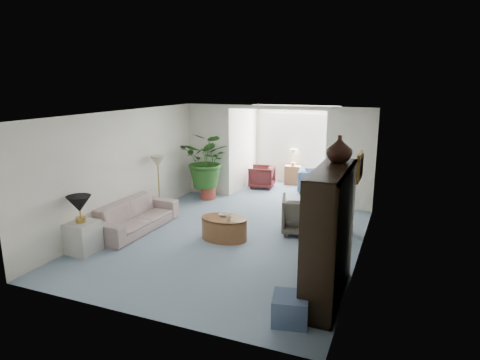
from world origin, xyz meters
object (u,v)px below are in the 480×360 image
at_px(side_table_dark, 338,218).
at_px(coffee_cup, 229,218).
at_px(coffee_bowl, 224,215).
at_px(sunroom_chair_blue, 312,181).
at_px(floor_lamp, 158,162).
at_px(wingback_chair, 302,215).
at_px(framed_picture, 361,167).
at_px(cabinet_urn, 339,149).
at_px(ottoman, 290,309).
at_px(coffee_table, 224,228).
at_px(entertainment_cabinet, 329,235).
at_px(sunroom_table, 293,175).
at_px(table_lamp, 79,204).
at_px(end_table, 82,237).
at_px(sofa, 135,216).
at_px(sunroom_chair_maroon, 262,177).
at_px(plant_pot, 208,193).

bearing_deg(side_table_dark, coffee_cup, -144.43).
relative_size(coffee_bowl, sunroom_chair_blue, 0.27).
bearing_deg(floor_lamp, wingback_chair, -0.88).
height_order(framed_picture, cabinet_urn, cabinet_urn).
distance_m(wingback_chair, ottoman, 3.38).
distance_m(coffee_table, wingback_chair, 1.67).
relative_size(coffee_cup, entertainment_cabinet, 0.05).
height_order(ottoman, sunroom_chair_blue, sunroom_chair_blue).
relative_size(framed_picture, wingback_chair, 0.58).
bearing_deg(cabinet_urn, coffee_table, 156.45).
xyz_separation_m(coffee_cup, sunroom_table, (-0.07, 5.06, -0.20)).
xyz_separation_m(floor_lamp, coffee_table, (2.17, -1.01, -1.02)).
bearing_deg(sunroom_chair_blue, table_lamp, 144.45).
bearing_deg(ottoman, end_table, 169.49).
height_order(side_table_dark, entertainment_cabinet, entertainment_cabinet).
xyz_separation_m(end_table, cabinet_urn, (4.50, 0.56, 1.84)).
bearing_deg(end_table, sofa, 81.57).
bearing_deg(wingback_chair, sunroom_chair_maroon, -72.66).
height_order(coffee_table, ottoman, coffee_table).
distance_m(end_table, plant_pot, 4.13).
bearing_deg(end_table, plant_pot, 82.28).
relative_size(coffee_table, coffee_bowl, 4.73).
distance_m(wingback_chair, sunroom_chair_blue, 3.29).
bearing_deg(ottoman, entertainment_cabinet, 69.13).
bearing_deg(table_lamp, sunroom_chair_maroon, 75.51).
relative_size(framed_picture, floor_lamp, 1.39).
relative_size(coffee_cup, ottoman, 0.21).
height_order(framed_picture, coffee_bowl, framed_picture).
distance_m(table_lamp, coffee_bowl, 2.74).
distance_m(ottoman, sunroom_chair_blue, 6.67).
xyz_separation_m(floor_lamp, ottoman, (4.19, -3.36, -1.07)).
relative_size(ottoman, sunroom_table, 0.79).
height_order(coffee_table, entertainment_cabinet, entertainment_cabinet).
bearing_deg(sofa, sunroom_chair_maroon, -15.17).
bearing_deg(floor_lamp, table_lamp, -89.89).
bearing_deg(framed_picture, sofa, -178.52).
height_order(table_lamp, plant_pot, table_lamp).
bearing_deg(side_table_dark, sofa, -159.73).
relative_size(cabinet_urn, sunroom_chair_maroon, 0.56).
bearing_deg(sunroom_chair_maroon, ottoman, 14.09).
relative_size(wingback_chair, ottoman, 1.86).
xyz_separation_m(entertainment_cabinet, plant_pot, (-3.94, 4.03, -0.80)).
distance_m(coffee_bowl, sunroom_chair_maroon, 4.16).
xyz_separation_m(coffee_bowl, coffee_cup, (0.20, -0.20, 0.02)).
height_order(framed_picture, end_table, framed_picture).
distance_m(coffee_bowl, ottoman, 3.22).
bearing_deg(table_lamp, coffee_cup, 32.47).
height_order(coffee_table, cabinet_urn, cabinet_urn).
bearing_deg(sunroom_chair_maroon, sunroom_chair_blue, 81.83).
bearing_deg(framed_picture, sunroom_table, 116.12).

